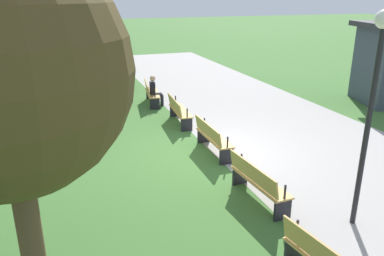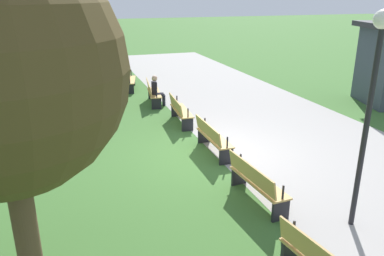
# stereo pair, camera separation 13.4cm
# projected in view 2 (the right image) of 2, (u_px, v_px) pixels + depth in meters

# --- Properties ---
(ground_plane) EXTENTS (120.00, 120.00, 0.00)m
(ground_plane) POSITION_uv_depth(u_px,v_px,m) (214.00, 153.00, 10.67)
(ground_plane) COLOR #3D6B2D
(path_paving) EXTENTS (36.57, 5.80, 0.01)m
(path_paving) POSITION_uv_depth(u_px,v_px,m) (302.00, 141.00, 11.53)
(path_paving) COLOR #A39E99
(path_paving) RESTS_ON ground
(bench_0) EXTENTS (1.81, 0.95, 0.89)m
(bench_0) POSITION_uv_depth(u_px,v_px,m) (106.00, 70.00, 19.65)
(bench_0) COLOR tan
(bench_0) RESTS_ON ground
(bench_1) EXTENTS (1.80, 0.84, 0.89)m
(bench_1) POSITION_uv_depth(u_px,v_px,m) (129.00, 79.00, 17.49)
(bench_1) COLOR tan
(bench_1) RESTS_ON ground
(bench_2) EXTENTS (1.79, 0.72, 0.89)m
(bench_2) POSITION_uv_depth(u_px,v_px,m) (153.00, 92.00, 15.24)
(bench_2) COLOR tan
(bench_2) RESTS_ON ground
(bench_3) EXTENTS (1.77, 0.60, 0.89)m
(bench_3) POSITION_uv_depth(u_px,v_px,m) (180.00, 110.00, 12.90)
(bench_3) COLOR tan
(bench_3) RESTS_ON ground
(bench_4) EXTENTS (1.74, 0.47, 0.89)m
(bench_4) POSITION_uv_depth(u_px,v_px,m) (212.00, 137.00, 10.49)
(bench_4) COLOR tan
(bench_4) RESTS_ON ground
(bench_5) EXTENTS (1.77, 0.60, 0.89)m
(bench_5) POSITION_uv_depth(u_px,v_px,m) (256.00, 181.00, 8.02)
(bench_5) COLOR tan
(bench_5) RESTS_ON ground
(person_seated) EXTENTS (0.38, 0.55, 1.20)m
(person_seated) POSITION_uv_depth(u_px,v_px,m) (157.00, 90.00, 14.93)
(person_seated) COLOR black
(person_seated) RESTS_ON ground
(lamp_post) EXTENTS (0.32, 0.32, 3.96)m
(lamp_post) POSITION_uv_depth(u_px,v_px,m) (373.00, 83.00, 6.46)
(lamp_post) COLOR black
(lamp_post) RESTS_ON ground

